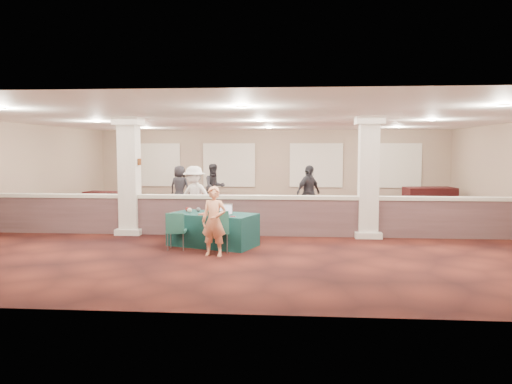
# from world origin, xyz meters

# --- Properties ---
(ground) EXTENTS (16.00, 16.00, 0.00)m
(ground) POSITION_xyz_m (0.00, 0.00, 0.00)
(ground) COLOR #491912
(ground) RESTS_ON ground
(wall_back) EXTENTS (16.00, 0.04, 3.20)m
(wall_back) POSITION_xyz_m (0.00, 8.00, 1.60)
(wall_back) COLOR gray
(wall_back) RESTS_ON ground
(wall_front) EXTENTS (16.00, 0.04, 3.20)m
(wall_front) POSITION_xyz_m (0.00, -8.00, 1.60)
(wall_front) COLOR gray
(wall_front) RESTS_ON ground
(wall_left) EXTENTS (0.04, 16.00, 3.20)m
(wall_left) POSITION_xyz_m (-8.00, 0.00, 1.60)
(wall_left) COLOR gray
(wall_left) RESTS_ON ground
(ceiling) EXTENTS (16.00, 16.00, 0.02)m
(ceiling) POSITION_xyz_m (0.00, 0.00, 3.20)
(ceiling) COLOR white
(ceiling) RESTS_ON wall_back
(partition_wall) EXTENTS (15.60, 0.28, 1.10)m
(partition_wall) POSITION_xyz_m (0.00, -1.50, 0.57)
(partition_wall) COLOR #4D3436
(partition_wall) RESTS_ON ground
(column_left) EXTENTS (0.72, 0.72, 3.20)m
(column_left) POSITION_xyz_m (-3.50, -1.50, 1.64)
(column_left) COLOR white
(column_left) RESTS_ON ground
(column_right) EXTENTS (0.72, 0.72, 3.20)m
(column_right) POSITION_xyz_m (3.00, -1.50, 1.64)
(column_right) COLOR white
(column_right) RESTS_ON ground
(sconce_left) EXTENTS (0.12, 0.12, 0.18)m
(sconce_left) POSITION_xyz_m (-3.78, -1.50, 2.00)
(sconce_left) COLOR brown
(sconce_left) RESTS_ON column_left
(sconce_right) EXTENTS (0.12, 0.12, 0.18)m
(sconce_right) POSITION_xyz_m (-3.22, -1.50, 2.00)
(sconce_right) COLOR brown
(sconce_right) RESTS_ON column_left
(near_table) EXTENTS (2.29, 1.67, 0.79)m
(near_table) POSITION_xyz_m (-0.93, -3.00, 0.40)
(near_table) COLOR #0E3534
(near_table) RESTS_ON ground
(conf_chair_main) EXTENTS (0.62, 0.62, 0.97)m
(conf_chair_main) POSITION_xyz_m (-0.68, -3.86, 0.57)
(conf_chair_main) COLOR #1B4F47
(conf_chair_main) RESTS_ON ground
(conf_chair_side) EXTENTS (0.46, 0.47, 0.88)m
(conf_chair_side) POSITION_xyz_m (-1.70, -3.58, 0.52)
(conf_chair_side) COLOR #1B4F47
(conf_chair_side) RESTS_ON ground
(woman) EXTENTS (0.62, 0.48, 1.55)m
(woman) POSITION_xyz_m (-0.71, -4.16, 0.77)
(woman) COLOR #E69F64
(woman) RESTS_ON ground
(far_table_front_left) EXTENTS (1.98, 1.02, 0.79)m
(far_table_front_left) POSITION_xyz_m (-6.50, 1.59, 0.40)
(far_table_front_left) COLOR black
(far_table_front_left) RESTS_ON ground
(far_table_front_center) EXTENTS (2.00, 1.46, 0.73)m
(far_table_front_center) POSITION_xyz_m (-2.00, 0.30, 0.37)
(far_table_front_center) COLOR black
(far_table_front_center) RESTS_ON ground
(far_table_front_right) EXTENTS (1.86, 1.27, 0.69)m
(far_table_front_right) POSITION_xyz_m (6.50, 0.30, 0.34)
(far_table_front_right) COLOR black
(far_table_front_right) RESTS_ON ground
(far_table_back_left) EXTENTS (1.73, 1.11, 0.65)m
(far_table_back_left) POSITION_xyz_m (-6.50, 4.33, 0.33)
(far_table_back_left) COLOR black
(far_table_back_left) RESTS_ON ground
(far_table_back_center) EXTENTS (1.62, 0.82, 0.66)m
(far_table_back_center) POSITION_xyz_m (-2.00, 3.20, 0.33)
(far_table_back_center) COLOR black
(far_table_back_center) RESTS_ON ground
(far_table_back_right) EXTENTS (2.07, 1.21, 0.80)m
(far_table_back_right) POSITION_xyz_m (6.50, 5.69, 0.40)
(far_table_back_right) COLOR black
(far_table_back_right) RESTS_ON ground
(attendee_a) EXTENTS (0.98, 0.85, 1.78)m
(attendee_a) POSITION_xyz_m (-2.04, 4.00, 0.89)
(attendee_a) COLOR black
(attendee_a) RESTS_ON ground
(attendee_b) EXTENTS (1.29, 0.89, 1.84)m
(attendee_b) POSITION_xyz_m (-2.00, 0.00, 0.92)
(attendee_b) COLOR silver
(attendee_b) RESTS_ON ground
(attendee_c) EXTENTS (1.10, 1.13, 1.82)m
(attendee_c) POSITION_xyz_m (1.50, 1.50, 0.91)
(attendee_c) COLOR black
(attendee_c) RESTS_ON ground
(attendee_d) EXTENTS (0.92, 0.64, 1.70)m
(attendee_d) POSITION_xyz_m (-3.46, 4.30, 0.85)
(attendee_d) COLOR black
(attendee_d) RESTS_ON ground
(laptop_base) EXTENTS (0.42, 0.36, 0.02)m
(laptop_base) POSITION_xyz_m (-0.64, -3.16, 0.80)
(laptop_base) COLOR silver
(laptop_base) RESTS_ON near_table
(laptop_screen) EXTENTS (0.34, 0.13, 0.24)m
(laptop_screen) POSITION_xyz_m (-0.60, -3.05, 0.93)
(laptop_screen) COLOR silver
(laptop_screen) RESTS_ON near_table
(screen_glow) EXTENTS (0.31, 0.12, 0.21)m
(screen_glow) POSITION_xyz_m (-0.60, -3.05, 0.91)
(screen_glow) COLOR silver
(screen_glow) RESTS_ON near_table
(knitting) EXTENTS (0.52, 0.45, 0.03)m
(knitting) POSITION_xyz_m (-0.97, -3.27, 0.81)
(knitting) COLOR #CB4920
(knitting) RESTS_ON near_table
(yarn_cream) EXTENTS (0.12, 0.12, 0.12)m
(yarn_cream) POSITION_xyz_m (-1.53, -2.90, 0.85)
(yarn_cream) COLOR beige
(yarn_cream) RESTS_ON near_table
(yarn_red) EXTENTS (0.11, 0.11, 0.11)m
(yarn_red) POSITION_xyz_m (-1.62, -2.69, 0.84)
(yarn_red) COLOR maroon
(yarn_red) RESTS_ON near_table
(yarn_grey) EXTENTS (0.11, 0.11, 0.11)m
(yarn_grey) POSITION_xyz_m (-1.34, -2.71, 0.85)
(yarn_grey) COLOR #535358
(yarn_grey) RESTS_ON near_table
(scissors) EXTENTS (0.13, 0.08, 0.01)m
(scissors) POSITION_xyz_m (-0.37, -3.53, 0.80)
(scissors) COLOR red
(scissors) RESTS_ON near_table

